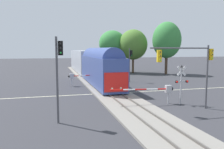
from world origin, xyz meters
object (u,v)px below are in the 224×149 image
at_px(traffic_signal_near_right, 192,61).
at_px(maple_right_background, 167,40).
at_px(elm_centre_background, 112,43).
at_px(oak_far_right, 133,45).
at_px(crossing_gate_near, 161,90).
at_px(traffic_signal_far_side, 130,60).
at_px(crossing_gate_far, 76,76).
at_px(traffic_signal_near_left, 59,66).
at_px(crossing_signal_mast, 181,80).
at_px(commuter_train, 89,63).

distance_m(traffic_signal_near_right, maple_right_background, 29.14).
bearing_deg(traffic_signal_near_right, elm_centre_background, 86.67).
xyz_separation_m(oak_far_right, maple_right_background, (5.93, -4.04, 0.89)).
xyz_separation_m(crossing_gate_near, maple_right_background, (13.32, 23.88, 5.73)).
relative_size(oak_far_right, maple_right_background, 0.88).
bearing_deg(oak_far_right, traffic_signal_far_side, -111.96).
bearing_deg(maple_right_background, elm_centre_background, 145.23).
height_order(crossing_gate_far, traffic_signal_near_left, traffic_signal_near_left).
relative_size(crossing_signal_mast, elm_centre_background, 0.40).
xyz_separation_m(crossing_gate_near, oak_far_right, (7.38, 27.92, 4.83)).
relative_size(commuter_train, crossing_gate_near, 6.17).
xyz_separation_m(crossing_gate_near, elm_centre_background, (3.42, 30.76, 5.15)).
relative_size(crossing_gate_near, traffic_signal_near_right, 1.07).
bearing_deg(crossing_gate_near, traffic_signal_far_side, 81.85).
bearing_deg(traffic_signal_far_side, oak_far_right, 68.04).
xyz_separation_m(crossing_signal_mast, oak_far_right, (5.55, 28.46, 3.92)).
bearing_deg(crossing_gate_far, crossing_signal_mast, -57.55).
distance_m(crossing_gate_near, crossing_gate_far, 14.69).
bearing_deg(crossing_gate_far, traffic_signal_near_right, -62.10).
relative_size(traffic_signal_far_side, elm_centre_background, 0.57).
distance_m(crossing_signal_mast, elm_centre_background, 31.62).
bearing_deg(traffic_signal_far_side, crossing_signal_mast, -91.12).
bearing_deg(oak_far_right, crossing_gate_far, -133.57).
bearing_deg(commuter_train, crossing_gate_near, -81.54).
xyz_separation_m(commuter_train, crossing_signal_mast, (5.14, -22.73, -0.47)).
distance_m(crossing_gate_near, crossing_signal_mast, 2.12).
bearing_deg(maple_right_background, traffic_signal_near_right, -114.10).
height_order(commuter_train, crossing_signal_mast, commuter_train).
distance_m(traffic_signal_near_left, elm_centre_background, 36.61).
relative_size(crossing_signal_mast, traffic_signal_near_left, 0.62).
xyz_separation_m(traffic_signal_near_left, oak_far_right, (17.04, 31.28, 2.14)).
bearing_deg(crossing_signal_mast, crossing_gate_far, 122.45).
height_order(crossing_gate_near, traffic_signal_far_side, traffic_signal_far_side).
distance_m(commuter_train, oak_far_right, 12.61).
bearing_deg(traffic_signal_near_right, traffic_signal_near_left, -176.05).
relative_size(crossing_gate_near, elm_centre_background, 0.67).
distance_m(crossing_gate_near, elm_centre_background, 31.37).
distance_m(oak_far_right, maple_right_background, 7.23).
xyz_separation_m(commuter_train, elm_centre_background, (6.72, 8.57, 3.77)).
bearing_deg(traffic_signal_near_right, maple_right_background, 65.90).
bearing_deg(oak_far_right, crossing_signal_mast, -101.03).
xyz_separation_m(traffic_signal_near_right, traffic_signal_near_left, (-11.14, -0.77, -0.18)).
bearing_deg(crossing_gate_near, traffic_signal_near_left, -160.84).
bearing_deg(traffic_signal_far_side, elm_centre_background, 85.37).
bearing_deg(crossing_signal_mast, commuter_train, 102.73).
height_order(traffic_signal_near_right, maple_right_background, maple_right_background).
xyz_separation_m(commuter_train, traffic_signal_near_left, (-6.36, -25.55, 1.32)).
bearing_deg(maple_right_background, crossing_gate_near, -119.14).
relative_size(elm_centre_background, maple_right_background, 0.87).
bearing_deg(crossing_signal_mast, traffic_signal_near_left, -166.23).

